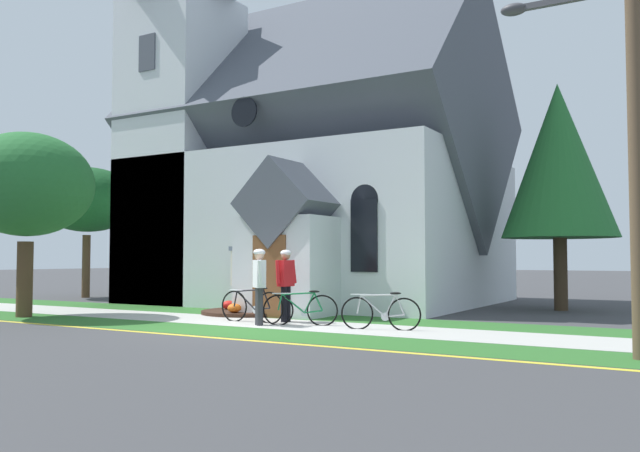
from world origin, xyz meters
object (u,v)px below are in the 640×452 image
(bicycle_yellow, at_px, (381,312))
(utility_pole, at_px, (627,65))
(cyclist_in_green_jersey, at_px, (286,279))
(cyclist_in_yellow_jersey, at_px, (259,280))
(roadside_conifer, at_px, (559,161))
(yard_deciduous_tree, at_px, (87,200))
(verge_sapling, at_px, (27,185))
(bicycle_red, at_px, (301,309))
(bicycle_green, at_px, (252,306))
(church_sign, at_px, (255,269))

(bicycle_yellow, bearing_deg, utility_pole, -18.89)
(cyclist_in_green_jersey, xyz_separation_m, utility_pole, (7.61, -2.09, 3.46))
(cyclist_in_yellow_jersey, bearing_deg, utility_pole, -8.42)
(roadside_conifer, bearing_deg, yard_deciduous_tree, -170.92)
(bicycle_yellow, bearing_deg, cyclist_in_yellow_jersey, -168.53)
(utility_pole, distance_m, roadside_conifer, 9.42)
(verge_sapling, bearing_deg, bicycle_yellow, 11.24)
(bicycle_red, height_order, yard_deciduous_tree, yard_deciduous_tree)
(bicycle_red, xyz_separation_m, yard_deciduous_tree, (-12.66, 4.70, 3.39))
(roadside_conifer, bearing_deg, cyclist_in_yellow_jersey, -122.52)
(roadside_conifer, relative_size, verge_sapling, 1.39)
(cyclist_in_green_jersey, bearing_deg, utility_pole, -15.37)
(roadside_conifer, height_order, verge_sapling, roadside_conifer)
(bicycle_yellow, xyz_separation_m, cyclist_in_green_jersey, (-2.65, 0.40, 0.64))
(bicycle_yellow, relative_size, bicycle_green, 0.93)
(bicycle_green, bearing_deg, yard_deciduous_tree, 157.46)
(bicycle_red, relative_size, yard_deciduous_tree, 0.32)
(church_sign, height_order, bicycle_green, church_sign)
(bicycle_red, height_order, cyclist_in_green_jersey, cyclist_in_green_jersey)
(bicycle_yellow, height_order, bicycle_green, bicycle_green)
(church_sign, distance_m, bicycle_green, 2.76)
(bicycle_green, relative_size, roadside_conifer, 0.27)
(bicycle_yellow, bearing_deg, bicycle_red, -178.35)
(utility_pole, xyz_separation_m, yard_deciduous_tree, (-19.58, 6.33, -0.72))
(cyclist_in_green_jersey, distance_m, verge_sapling, 7.35)
(bicycle_yellow, height_order, bicycle_red, bicycle_yellow)
(church_sign, xyz_separation_m, utility_pole, (9.75, -3.81, 3.26))
(bicycle_yellow, distance_m, utility_pole, 6.65)
(utility_pole, xyz_separation_m, verge_sapling, (-14.19, -0.14, -1.07))
(bicycle_yellow, relative_size, verge_sapling, 0.35)
(cyclist_in_yellow_jersey, bearing_deg, bicycle_red, 32.57)
(cyclist_in_yellow_jersey, xyz_separation_m, utility_pole, (7.70, -1.14, 3.46))
(cyclist_in_yellow_jersey, relative_size, roadside_conifer, 0.26)
(bicycle_yellow, xyz_separation_m, roadside_conifer, (2.30, 7.34, 3.98))
(bicycle_green, distance_m, roadside_conifer, 10.09)
(bicycle_green, height_order, verge_sapling, verge_sapling)
(church_sign, xyz_separation_m, roadside_conifer, (7.09, 5.23, 3.14))
(bicycle_yellow, relative_size, utility_pole, 0.21)
(church_sign, distance_m, yard_deciduous_tree, 10.46)
(verge_sapling, bearing_deg, bicycle_red, 13.74)
(church_sign, distance_m, bicycle_red, 3.67)
(bicycle_red, relative_size, cyclist_in_yellow_jersey, 0.93)
(bicycle_yellow, relative_size, cyclist_in_green_jersey, 0.98)
(utility_pole, xyz_separation_m, roadside_conifer, (-2.66, 9.04, -0.12))
(yard_deciduous_tree, relative_size, verge_sapling, 1.05)
(cyclist_in_yellow_jersey, relative_size, yard_deciduous_tree, 0.34)
(church_sign, relative_size, yard_deciduous_tree, 0.37)
(cyclist_in_green_jersey, bearing_deg, yard_deciduous_tree, 160.48)
(yard_deciduous_tree, bearing_deg, cyclist_in_yellow_jersey, -23.62)
(bicycle_red, height_order, cyclist_in_yellow_jersey, cyclist_in_yellow_jersey)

